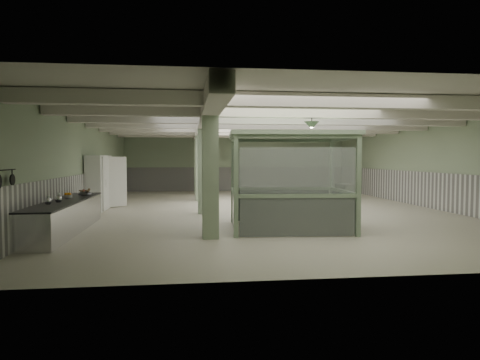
{
  "coord_description": "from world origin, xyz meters",
  "views": [
    {
      "loc": [
        -3.08,
        -17.13,
        2.11
      ],
      "look_at": [
        -1.2,
        -1.74,
        1.3
      ],
      "focal_mm": 32.0,
      "sensor_mm": 36.0,
      "label": 1
    }
  ],
  "objects": [
    {
      "name": "beam_c",
      "position": [
        0.0,
        -2.5,
        3.42
      ],
      "size": [
        13.9,
        0.35,
        0.32
      ],
      "primitive_type": "cube",
      "color": "silver",
      "rests_on": "ceiling"
    },
    {
      "name": "column_d",
      "position": [
        -2.5,
        8.0,
        1.8
      ],
      "size": [
        0.42,
        0.42,
        3.6
      ],
      "primitive_type": "cube",
      "color": "#96AD8B",
      "rests_on": "floor"
    },
    {
      "name": "wainscot_right",
      "position": [
        6.97,
        0.0,
        0.75
      ],
      "size": [
        0.05,
        19.9,
        1.5
      ],
      "primitive_type": "cube",
      "color": "silver",
      "rests_on": "floor"
    },
    {
      "name": "wainscot_back",
      "position": [
        0.0,
        9.97,
        0.75
      ],
      "size": [
        13.9,
        0.05,
        1.5
      ],
      "primitive_type": "cube",
      "color": "silver",
      "rests_on": "floor"
    },
    {
      "name": "pitcher_near",
      "position": [
        -6.63,
        -5.76,
        1.02
      ],
      "size": [
        0.24,
        0.25,
        0.25
      ],
      "primitive_type": null,
      "rotation": [
        0.0,
        0.0,
        0.43
      ],
      "color": "silver",
      "rests_on": "prep_counter"
    },
    {
      "name": "walkin_cooler",
      "position": [
        -6.62,
        0.67,
        1.1
      ],
      "size": [
        1.13,
        2.4,
        2.2
      ],
      "color": "white",
      "rests_on": "floor"
    },
    {
      "name": "ceiling",
      "position": [
        0.0,
        0.0,
        3.6
      ],
      "size": [
        14.0,
        20.0,
        0.02
      ],
      "primitive_type": "cube",
      "color": "silver",
      "rests_on": "wall_back"
    },
    {
      "name": "girder",
      "position": [
        -2.5,
        0.0,
        3.38
      ],
      "size": [
        0.45,
        19.9,
        0.4
      ],
      "primitive_type": "cube",
      "color": "silver",
      "rests_on": "ceiling"
    },
    {
      "name": "wall_front",
      "position": [
        0.0,
        -10.0,
        1.8
      ],
      "size": [
        14.0,
        0.02,
        3.6
      ],
      "primitive_type": "cube",
      "color": "#93AA88",
      "rests_on": "floor"
    },
    {
      "name": "guard_booth",
      "position": [
        -0.1,
        -4.78,
        1.89
      ],
      "size": [
        3.73,
        3.23,
        2.84
      ],
      "rotation": [
        0.0,
        0.0,
        -0.08
      ],
      "color": "gray",
      "rests_on": "floor"
    },
    {
      "name": "prep_counter",
      "position": [
        -6.54,
        -4.65,
        0.46
      ],
      "size": [
        0.94,
        5.43,
        0.91
      ],
      "color": "silver",
      "rests_on": "floor"
    },
    {
      "name": "filing_cabinet",
      "position": [
        1.82,
        -4.33,
        0.65
      ],
      "size": [
        0.53,
        0.67,
        1.29
      ],
      "primitive_type": "cube",
      "rotation": [
        0.0,
        0.0,
        0.2
      ],
      "color": "#555647",
      "rests_on": "floor"
    },
    {
      "name": "wall_back",
      "position": [
        0.0,
        10.0,
        1.8
      ],
      "size": [
        14.0,
        0.02,
        3.6
      ],
      "primitive_type": "cube",
      "color": "#93AA88",
      "rests_on": "floor"
    },
    {
      "name": "floor",
      "position": [
        0.0,
        0.0,
        0.0
      ],
      "size": [
        20.0,
        20.0,
        0.0
      ],
      "primitive_type": "plane",
      "color": "silver",
      "rests_on": "ground"
    },
    {
      "name": "wall_left",
      "position": [
        -7.0,
        0.0,
        1.8
      ],
      "size": [
        0.02,
        20.0,
        3.6
      ],
      "primitive_type": "cube",
      "color": "#93AA88",
      "rests_on": "floor"
    },
    {
      "name": "wainscot_left",
      "position": [
        -6.97,
        0.0,
        0.75
      ],
      "size": [
        0.05,
        19.9,
        1.5
      ],
      "primitive_type": "cube",
      "color": "silver",
      "rests_on": "floor"
    },
    {
      "name": "beam_g",
      "position": [
        0.0,
        7.5,
        3.42
      ],
      "size": [
        13.9,
        0.35,
        0.32
      ],
      "primitive_type": "cube",
      "color": "silver",
      "rests_on": "ceiling"
    },
    {
      "name": "pendant_back",
      "position": [
        0.5,
        5.5,
        3.05
      ],
      "size": [
        0.44,
        0.44,
        0.22
      ],
      "primitive_type": "cone",
      "rotation": [
        3.14,
        0.0,
        0.0
      ],
      "color": "#323F2F",
      "rests_on": "ceiling"
    },
    {
      "name": "orange_bowl",
      "position": [
        -6.66,
        -3.83,
        0.94
      ],
      "size": [
        0.26,
        0.26,
        0.09
      ],
      "primitive_type": "cylinder",
      "rotation": [
        0.0,
        0.0,
        0.05
      ],
      "color": "#B2B2B7",
      "rests_on": "prep_counter"
    },
    {
      "name": "veg_colander",
      "position": [
        -6.39,
        -2.88,
        1.0
      ],
      "size": [
        0.45,
        0.45,
        0.19
      ],
      "primitive_type": null,
      "rotation": [
        0.0,
        0.0,
        -0.07
      ],
      "color": "#434449",
      "rests_on": "prep_counter"
    },
    {
      "name": "beam_e",
      "position": [
        0.0,
        2.5,
        3.42
      ],
      "size": [
        13.9,
        0.35,
        0.32
      ],
      "primitive_type": "cube",
      "color": "silver",
      "rests_on": "ceiling"
    },
    {
      "name": "column_a",
      "position": [
        -2.5,
        -6.0,
        1.8
      ],
      "size": [
        0.42,
        0.42,
        3.6
      ],
      "primitive_type": "cube",
      "color": "#96AD8B",
      "rests_on": "floor"
    },
    {
      "name": "pendant_front",
      "position": [
        0.5,
        -5.0,
        3.05
      ],
      "size": [
        0.44,
        0.44,
        0.22
      ],
      "primitive_type": "cone",
      "rotation": [
        3.14,
        0.0,
        0.0
      ],
      "color": "#323F2F",
      "rests_on": "ceiling"
    },
    {
      "name": "wall_right",
      "position": [
        7.0,
        0.0,
        1.8
      ],
      "size": [
        0.02,
        20.0,
        3.6
      ],
      "primitive_type": "cube",
      "color": "#93AA88",
      "rests_on": "floor"
    },
    {
      "name": "pitcher_far",
      "position": [
        -6.52,
        -5.26,
        1.04
      ],
      "size": [
        0.24,
        0.26,
        0.27
      ],
      "primitive_type": null,
      "rotation": [
        0.0,
        0.0,
        0.33
      ],
      "color": "silver",
      "rests_on": "prep_counter"
    },
    {
      "name": "beam_b",
      "position": [
        0.0,
        -5.0,
        3.42
      ],
      "size": [
        13.9,
        0.35,
        0.32
      ],
      "primitive_type": "cube",
      "color": "silver",
      "rests_on": "ceiling"
    },
    {
      "name": "hook_rail",
      "position": [
        -6.93,
        -7.6,
        1.85
      ],
      "size": [
        0.02,
        1.2,
        0.02
      ],
      "primitive_type": "cylinder",
      "rotation": [
        1.57,
        0.0,
        0.0
      ],
      "color": "black",
      "rests_on": "wall_left"
    },
    {
      "name": "beam_f",
      "position": [
        0.0,
        5.0,
        3.42
      ],
      "size": [
        13.9,
        0.35,
        0.32
      ],
      "primitive_type": "cube",
      "color": "silver",
      "rests_on": "ceiling"
    },
    {
      "name": "beam_d",
      "position": [
        0.0,
        0.0,
        3.42
      ],
      "size": [
        13.9,
        0.35,
        0.32
      ],
      "primitive_type": "cube",
      "color": "silver",
      "rests_on": "ceiling"
    },
    {
      "name": "beam_a",
      "position": [
        0.0,
        -7.5,
        3.42
      ],
      "size": [
        13.9,
        0.35,
        0.32
      ],
      "primitive_type": "cube",
      "color": "silver",
      "rests_on": "ceiling"
    },
    {
      "name": "pendant_mid",
      "position": [
        0.5,
        0.5,
        3.05
      ],
      "size": [
        0.44,
        0.44,
        0.22
      ],
      "primitive_type": "cone",
      "rotation": [
        3.14,
        0.0,
        0.0
      ],
      "color": "#323F2F",
      "rests_on": "ceiling"
    },
    {
      "name": "column_c",
      "position": [
        -2.5,
        4.0,
        1.8
      ],
      "size": [
        0.42,
        0.42,
        3.6
      ],
      "primitive_type": "cube",
      "color": "#96AD8B",
      "rests_on": "floor"
    },
    {
      "name": "column_b",
      "position": [
        -2.5,
        -1.0,
        1.8
      ],
      "size": [
        0.42,
        0.42,
        3.6
      ],
      "primitive_type": "cube",
      "color": "#96AD8B",
      "rests_on": "floor"
    },
    {
      "name": "skillet_far",
      "position": [
        -6.88,
        -7.3,
        1.63
      ],
      "size": [
        0.03,
        0.24,
        0.24
      ],
      "primitive_type": "cylinder",
      "rotation": [
        0.0,
        1.57,
        0.0
      ],
      "color": "black",
      "rests_on": "hook_rail"
    }
  ]
}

